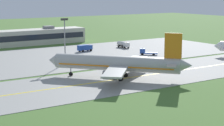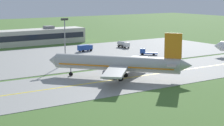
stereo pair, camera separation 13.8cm
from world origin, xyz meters
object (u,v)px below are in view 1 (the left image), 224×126
Objects in this scene: apron_light_mast at (65,35)px; service_truck_fuel at (85,48)px; service_truck_baggage at (123,44)px; airplane_lead at (118,64)px; service_truck_catering at (146,52)px.

service_truck_fuel is at bearing 46.90° from apron_light_mast.
service_truck_baggage is 0.99× the size of service_truck_fuel.
airplane_lead reaches higher than service_truck_catering.
service_truck_catering is at bearing 41.45° from airplane_lead.
apron_light_mast is at bearing 92.36° from airplane_lead.
apron_light_mast is at bearing -133.10° from service_truck_fuel.
service_truck_baggage is 1.02× the size of service_truck_catering.
service_truck_baggage is at bearing 53.32° from airplane_lead.
service_truck_baggage is at bearing 28.67° from apron_light_mast.
service_truck_baggage is (36.21, 48.62, -2.60)m from airplane_lead.
service_truck_baggage is at bearing 0.37° from service_truck_fuel.
service_truck_catering is at bearing -101.91° from service_truck_baggage.
service_truck_catering is 34.05m from apron_light_mast.
service_truck_baggage is 18.36m from service_truck_fuel.
service_truck_fuel is 1.02× the size of service_truck_catering.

